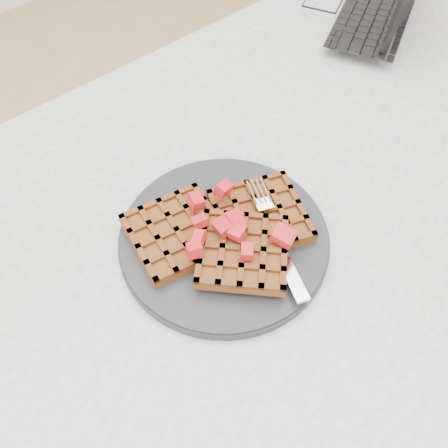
% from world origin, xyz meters
% --- Properties ---
extents(ground, '(4.00, 4.00, 0.00)m').
position_xyz_m(ground, '(0.00, 0.00, 0.00)').
color(ground, tan).
rests_on(ground, ground).
extents(table, '(1.20, 0.80, 0.75)m').
position_xyz_m(table, '(0.00, 0.00, 0.64)').
color(table, beige).
rests_on(table, ground).
extents(plate, '(0.26, 0.26, 0.02)m').
position_xyz_m(plate, '(-0.10, 0.02, 0.76)').
color(plate, black).
rests_on(plate, table).
extents(waffles, '(0.23, 0.21, 0.03)m').
position_xyz_m(waffles, '(-0.10, 0.02, 0.78)').
color(waffles, brown).
rests_on(waffles, plate).
extents(strawberry_pile, '(0.15, 0.15, 0.02)m').
position_xyz_m(strawberry_pile, '(-0.10, 0.02, 0.80)').
color(strawberry_pile, maroon).
rests_on(strawberry_pile, waffles).
extents(fork, '(0.09, 0.18, 0.02)m').
position_xyz_m(fork, '(-0.06, -0.02, 0.77)').
color(fork, silver).
rests_on(fork, plate).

